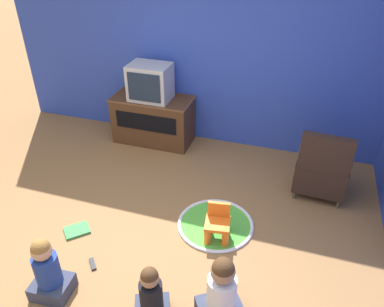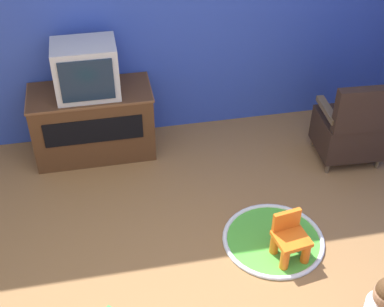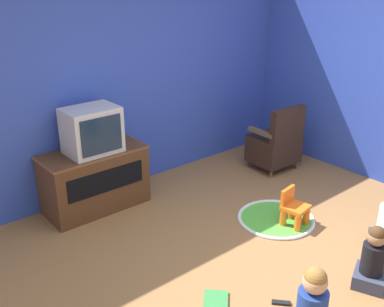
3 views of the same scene
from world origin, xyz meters
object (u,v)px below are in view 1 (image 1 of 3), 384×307
object	(u,v)px
black_armchair	(322,170)
book	(77,230)
tv_cabinet	(153,119)
child_watching_right	(151,297)
child_watching_left	(48,271)
remote_control	(93,264)
television	(150,82)
yellow_kid_chair	(218,225)
child_watching_center	(221,295)

from	to	relation	value
black_armchair	book	world-z (taller)	black_armchair
tv_cabinet	child_watching_right	world-z (taller)	tv_cabinet
child_watching_left	book	distance (m)	0.81
black_armchair	book	bearing A→B (deg)	34.00
tv_cabinet	remote_control	bearing A→B (deg)	-81.66
child_watching_right	remote_control	xyz separation A→B (m)	(-0.76, 0.32, -0.23)
child_watching_right	television	bearing A→B (deg)	90.04
child_watching_left	remote_control	distance (m)	0.49
television	yellow_kid_chair	distance (m)	2.27
tv_cabinet	television	xyz separation A→B (m)	(-0.00, -0.03, 0.57)
child_watching_left	remote_control	xyz separation A→B (m)	(0.16, 0.38, -0.27)
book	child_watching_right	bearing A→B (deg)	-74.60
child_watching_left	book	world-z (taller)	child_watching_left
tv_cabinet	black_armchair	world-z (taller)	black_armchair
book	remote_control	bearing A→B (deg)	-86.04
yellow_kid_chair	book	distance (m)	1.49
child_watching_center	book	size ratio (longest dim) A/B	2.22
black_armchair	yellow_kid_chair	world-z (taller)	black_armchair
black_armchair	yellow_kid_chair	bearing A→B (deg)	51.21
black_armchair	child_watching_center	world-z (taller)	black_armchair
yellow_kid_chair	book	size ratio (longest dim) A/B	1.25
yellow_kid_chair	child_watching_left	size ratio (longest dim) A/B	0.62
child_watching_center	child_watching_right	bearing A→B (deg)	161.52
child_watching_left	child_watching_center	bearing A→B (deg)	4.01
tv_cabinet	television	distance (m)	0.57
book	child_watching_left	bearing A→B (deg)	-117.11
television	remote_control	size ratio (longest dim) A/B	3.93
television	child_watching_left	distance (m)	2.80
yellow_kid_chair	child_watching_right	xyz separation A→B (m)	(-0.28, -1.03, 0.07)
tv_cabinet	book	world-z (taller)	tv_cabinet
tv_cabinet	black_armchair	distance (m)	2.42
tv_cabinet	child_watching_center	distance (m)	3.04
remote_control	child_watching_left	bearing A→B (deg)	114.61
child_watching_center	child_watching_left	bearing A→B (deg)	154.66
child_watching_left	remote_control	bearing A→B (deg)	62.71
yellow_kid_chair	tv_cabinet	bearing A→B (deg)	121.19
child_watching_left	child_watching_right	world-z (taller)	child_watching_left
yellow_kid_chair	remote_control	distance (m)	1.28
black_armchair	child_watching_left	distance (m)	3.06
television	child_watching_center	size ratio (longest dim) A/B	0.79
child_watching_center	remote_control	bearing A→B (deg)	139.05
child_watching_left	child_watching_right	distance (m)	0.93
child_watching_left	book	xyz separation A→B (m)	(-0.23, 0.73, -0.26)
child_watching_left	television	bearing A→B (deg)	90.01
television	black_armchair	bearing A→B (deg)	-13.33
television	book	size ratio (longest dim) A/B	1.75
child_watching_left	child_watching_right	bearing A→B (deg)	-0.13
yellow_kid_chair	remote_control	world-z (taller)	yellow_kid_chair
child_watching_center	remote_control	distance (m)	1.35
television	child_watching_right	world-z (taller)	television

